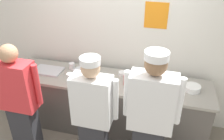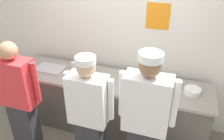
{
  "view_description": "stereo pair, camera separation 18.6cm",
  "coord_description": "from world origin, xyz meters",
  "px_view_note": "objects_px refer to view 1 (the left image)",
  "views": [
    {
      "loc": [
        0.8,
        -2.4,
        2.65
      ],
      "look_at": [
        0.07,
        0.38,
        1.05
      ],
      "focal_mm": 37.66,
      "sensor_mm": 36.0,
      "label": 1
    },
    {
      "loc": [
        0.98,
        -2.35,
        2.65
      ],
      "look_at": [
        0.07,
        0.38,
        1.05
      ],
      "focal_mm": 37.66,
      "sensor_mm": 36.0,
      "label": 2
    }
  ],
  "objects_px": {
    "ramekin_red_sauce": "(131,87)",
    "chefs_knife": "(43,70)",
    "plate_stack_rear": "(146,81)",
    "squeeze_bottle_primary": "(169,89)",
    "squeeze_bottle_secondary": "(126,79)",
    "sheet_tray": "(48,70)",
    "ramekin_yellow_sauce": "(122,73)",
    "chef_far_right": "(150,119)",
    "chef_center": "(93,115)",
    "mixing_bowl_steel": "(84,74)",
    "plate_stack_front": "(192,88)",
    "ramekin_green_sauce": "(179,81)",
    "chef_near_left": "(20,102)",
    "deli_cup": "(72,66)",
    "ramekin_orange_sauce": "(111,81)"
  },
  "relations": [
    {
      "from": "plate_stack_rear",
      "to": "squeeze_bottle_primary",
      "type": "relative_size",
      "value": 1.26
    },
    {
      "from": "plate_stack_rear",
      "to": "chef_far_right",
      "type": "bearing_deg",
      "value": -79.82
    },
    {
      "from": "ramekin_red_sauce",
      "to": "squeeze_bottle_secondary",
      "type": "bearing_deg",
      "value": 143.91
    },
    {
      "from": "chef_far_right",
      "to": "squeeze_bottle_secondary",
      "type": "relative_size",
      "value": 9.61
    },
    {
      "from": "chef_center",
      "to": "squeeze_bottle_secondary",
      "type": "height_order",
      "value": "chef_center"
    },
    {
      "from": "squeeze_bottle_secondary",
      "to": "deli_cup",
      "type": "distance_m",
      "value": 0.93
    },
    {
      "from": "chef_far_right",
      "to": "sheet_tray",
      "type": "relative_size",
      "value": 4.04
    },
    {
      "from": "plate_stack_front",
      "to": "chefs_knife",
      "type": "distance_m",
      "value": 2.19
    },
    {
      "from": "sheet_tray",
      "to": "chefs_knife",
      "type": "distance_m",
      "value": 0.08
    },
    {
      "from": "squeeze_bottle_primary",
      "to": "ramekin_red_sauce",
      "type": "height_order",
      "value": "squeeze_bottle_primary"
    },
    {
      "from": "chef_center",
      "to": "sheet_tray",
      "type": "height_order",
      "value": "chef_center"
    },
    {
      "from": "ramekin_yellow_sauce",
      "to": "sheet_tray",
      "type": "bearing_deg",
      "value": -170.7
    },
    {
      "from": "squeeze_bottle_secondary",
      "to": "ramekin_green_sauce",
      "type": "relative_size",
      "value": 1.97
    },
    {
      "from": "ramekin_red_sauce",
      "to": "chefs_knife",
      "type": "height_order",
      "value": "ramekin_red_sauce"
    },
    {
      "from": "chef_far_right",
      "to": "plate_stack_front",
      "type": "relative_size",
      "value": 8.13
    },
    {
      "from": "plate_stack_front",
      "to": "ramekin_red_sauce",
      "type": "bearing_deg",
      "value": -168.61
    },
    {
      "from": "mixing_bowl_steel",
      "to": "chefs_knife",
      "type": "height_order",
      "value": "mixing_bowl_steel"
    },
    {
      "from": "plate_stack_rear",
      "to": "squeeze_bottle_secondary",
      "type": "xyz_separation_m",
      "value": [
        -0.27,
        -0.13,
        0.06
      ]
    },
    {
      "from": "mixing_bowl_steel",
      "to": "squeeze_bottle_secondary",
      "type": "relative_size",
      "value": 1.77
    },
    {
      "from": "squeeze_bottle_primary",
      "to": "ramekin_yellow_sauce",
      "type": "height_order",
      "value": "squeeze_bottle_primary"
    },
    {
      "from": "squeeze_bottle_primary",
      "to": "ramekin_orange_sauce",
      "type": "relative_size",
      "value": 2.1
    },
    {
      "from": "chef_center",
      "to": "ramekin_orange_sauce",
      "type": "height_order",
      "value": "chef_center"
    },
    {
      "from": "ramekin_green_sauce",
      "to": "deli_cup",
      "type": "bearing_deg",
      "value": 179.93
    },
    {
      "from": "chef_near_left",
      "to": "ramekin_orange_sauce",
      "type": "height_order",
      "value": "chef_near_left"
    },
    {
      "from": "plate_stack_front",
      "to": "deli_cup",
      "type": "bearing_deg",
      "value": 175.1
    },
    {
      "from": "ramekin_green_sauce",
      "to": "mixing_bowl_steel",
      "type": "bearing_deg",
      "value": -171.25
    },
    {
      "from": "squeeze_bottle_primary",
      "to": "deli_cup",
      "type": "relative_size",
      "value": 2.09
    },
    {
      "from": "chef_near_left",
      "to": "mixing_bowl_steel",
      "type": "distance_m",
      "value": 0.94
    },
    {
      "from": "chef_near_left",
      "to": "chefs_knife",
      "type": "height_order",
      "value": "chef_near_left"
    },
    {
      "from": "chef_center",
      "to": "plate_stack_rear",
      "type": "distance_m",
      "value": 0.98
    },
    {
      "from": "chef_center",
      "to": "chefs_knife",
      "type": "xyz_separation_m",
      "value": [
        -1.06,
        0.77,
        0.04
      ]
    },
    {
      "from": "chef_near_left",
      "to": "ramekin_green_sauce",
      "type": "height_order",
      "value": "chef_near_left"
    },
    {
      "from": "chef_center",
      "to": "mixing_bowl_steel",
      "type": "distance_m",
      "value": 0.83
    },
    {
      "from": "plate_stack_front",
      "to": "chefs_knife",
      "type": "bearing_deg",
      "value": -179.45
    },
    {
      "from": "squeeze_bottle_secondary",
      "to": "plate_stack_rear",
      "type": "bearing_deg",
      "value": 25.76
    },
    {
      "from": "chef_near_left",
      "to": "deli_cup",
      "type": "height_order",
      "value": "chef_near_left"
    },
    {
      "from": "chef_far_right",
      "to": "squeeze_bottle_secondary",
      "type": "distance_m",
      "value": 0.8
    },
    {
      "from": "plate_stack_rear",
      "to": "mixing_bowl_steel",
      "type": "distance_m",
      "value": 0.9
    },
    {
      "from": "chef_far_right",
      "to": "chefs_knife",
      "type": "bearing_deg",
      "value": 156.56
    },
    {
      "from": "mixing_bowl_steel",
      "to": "ramekin_orange_sauce",
      "type": "bearing_deg",
      "value": -5.0
    },
    {
      "from": "plate_stack_rear",
      "to": "ramekin_yellow_sauce",
      "type": "distance_m",
      "value": 0.4
    },
    {
      "from": "ramekin_red_sauce",
      "to": "chef_center",
      "type": "bearing_deg",
      "value": -118.14
    },
    {
      "from": "plate_stack_rear",
      "to": "squeeze_bottle_secondary",
      "type": "bearing_deg",
      "value": -154.24
    },
    {
      "from": "chefs_knife",
      "to": "ramekin_green_sauce",
      "type": "bearing_deg",
      "value": 4.88
    },
    {
      "from": "ramekin_orange_sauce",
      "to": "mixing_bowl_steel",
      "type": "bearing_deg",
      "value": 175.0
    },
    {
      "from": "squeeze_bottle_primary",
      "to": "ramekin_yellow_sauce",
      "type": "relative_size",
      "value": 1.81
    },
    {
      "from": "chef_near_left",
      "to": "ramekin_red_sauce",
      "type": "relative_size",
      "value": 16.2
    },
    {
      "from": "ramekin_orange_sauce",
      "to": "ramekin_green_sauce",
      "type": "xyz_separation_m",
      "value": [
        0.93,
        0.24,
        0.0
      ]
    },
    {
      "from": "chef_center",
      "to": "mixing_bowl_steel",
      "type": "relative_size",
      "value": 5.02
    },
    {
      "from": "sheet_tray",
      "to": "ramekin_yellow_sauce",
      "type": "height_order",
      "value": "ramekin_yellow_sauce"
    }
  ]
}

